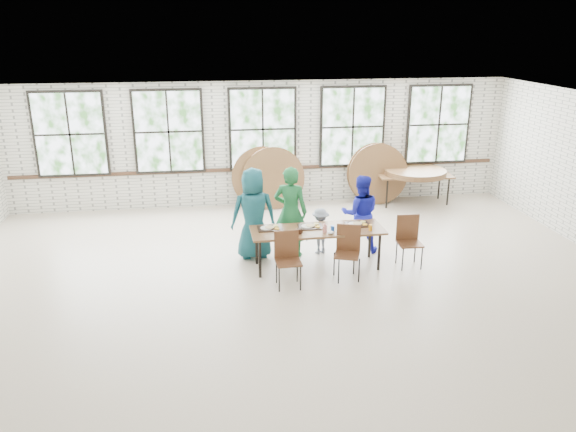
% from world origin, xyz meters
% --- Properties ---
extents(room, '(12.00, 12.00, 12.00)m').
position_xyz_m(room, '(0.00, 4.44, 1.83)').
color(room, beige).
rests_on(room, ground).
extents(dining_table, '(2.41, 0.82, 0.74)m').
position_xyz_m(dining_table, '(0.55, 0.49, 0.69)').
color(dining_table, brown).
rests_on(dining_table, ground).
extents(chair_near_left, '(0.43, 0.42, 0.95)m').
position_xyz_m(chair_near_left, '(-0.09, -0.15, 0.56)').
color(chair_near_left, '#55311C').
rests_on(chair_near_left, ground).
extents(chair_near_right, '(0.53, 0.53, 0.95)m').
position_xyz_m(chair_near_right, '(0.99, 0.00, 0.56)').
color(chair_near_right, '#55311C').
rests_on(chair_near_right, ground).
extents(chair_spare, '(0.43, 0.42, 0.95)m').
position_xyz_m(chair_spare, '(2.23, 0.35, 0.56)').
color(chair_spare, '#55311C').
rests_on(chair_spare, ground).
extents(adult_teal, '(0.88, 0.60, 1.74)m').
position_xyz_m(adult_teal, '(-0.54, 1.14, 0.87)').
color(adult_teal, '#1B5C67').
rests_on(adult_teal, ground).
extents(adult_green, '(0.75, 0.62, 1.75)m').
position_xyz_m(adult_green, '(0.16, 1.14, 0.88)').
color(adult_green, '#1A6231').
rests_on(adult_green, ground).
extents(toddler, '(0.66, 0.50, 0.91)m').
position_xyz_m(toddler, '(0.74, 1.14, 0.45)').
color(toddler, '#152644').
rests_on(toddler, ground).
extents(adult_blue, '(0.84, 0.71, 1.53)m').
position_xyz_m(adult_blue, '(1.53, 1.14, 0.77)').
color(adult_blue, '#181EAD').
rests_on(adult_blue, ground).
extents(storage_table, '(1.84, 0.86, 0.74)m').
position_xyz_m(storage_table, '(3.69, 3.95, 0.69)').
color(storage_table, brown).
rests_on(storage_table, ground).
extents(tabletop_clutter, '(2.06, 0.63, 0.11)m').
position_xyz_m(tabletop_clutter, '(0.65, 0.47, 0.77)').
color(tabletop_clutter, black).
rests_on(tabletop_clutter, dining_table).
extents(round_tops_stacked, '(1.50, 1.50, 0.13)m').
position_xyz_m(round_tops_stacked, '(3.69, 3.95, 0.80)').
color(round_tops_stacked, brown).
rests_on(round_tops_stacked, storage_table).
extents(round_tops_leaning, '(4.35, 0.37, 1.49)m').
position_xyz_m(round_tops_leaning, '(1.44, 4.15, 0.73)').
color(round_tops_leaning, brown).
rests_on(round_tops_leaning, ground).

